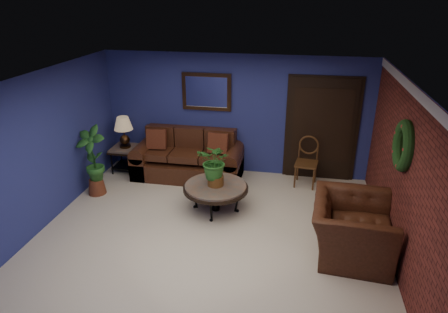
% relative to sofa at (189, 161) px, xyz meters
% --- Properties ---
extents(floor, '(5.50, 5.50, 0.00)m').
position_rel_sofa_xyz_m(floor, '(0.92, -2.08, -0.33)').
color(floor, beige).
rests_on(floor, ground).
extents(wall_back, '(5.50, 0.04, 2.50)m').
position_rel_sofa_xyz_m(wall_back, '(0.92, 0.42, 0.92)').
color(wall_back, navy).
rests_on(wall_back, ground).
extents(wall_left, '(0.04, 5.00, 2.50)m').
position_rel_sofa_xyz_m(wall_left, '(-1.83, -2.08, 0.92)').
color(wall_left, navy).
rests_on(wall_left, ground).
extents(wall_right_brick, '(0.04, 5.00, 2.50)m').
position_rel_sofa_xyz_m(wall_right_brick, '(3.67, -2.08, 0.92)').
color(wall_right_brick, maroon).
rests_on(wall_right_brick, ground).
extents(ceiling, '(5.50, 5.00, 0.02)m').
position_rel_sofa_xyz_m(ceiling, '(0.92, -2.08, 2.17)').
color(ceiling, white).
rests_on(ceiling, wall_back).
extents(crown_molding, '(0.03, 5.00, 0.14)m').
position_rel_sofa_xyz_m(crown_molding, '(3.64, -2.08, 2.10)').
color(crown_molding, white).
rests_on(crown_molding, wall_right_brick).
extents(wall_mirror, '(1.02, 0.06, 0.77)m').
position_rel_sofa_xyz_m(wall_mirror, '(0.32, 0.38, 1.39)').
color(wall_mirror, '#3C2514').
rests_on(wall_mirror, wall_back).
extents(closet_door, '(1.44, 0.06, 2.18)m').
position_rel_sofa_xyz_m(closet_door, '(2.67, 0.39, 0.72)').
color(closet_door, black).
rests_on(closet_door, wall_back).
extents(wreath, '(0.16, 0.72, 0.72)m').
position_rel_sofa_xyz_m(wreath, '(3.61, -2.03, 1.37)').
color(wreath, black).
rests_on(wreath, wall_right_brick).
extents(sofa, '(2.23, 0.96, 1.00)m').
position_rel_sofa_xyz_m(sofa, '(0.00, 0.00, 0.00)').
color(sofa, '#482214').
rests_on(sofa, ground).
extents(coffee_table, '(1.15, 1.15, 0.49)m').
position_rel_sofa_xyz_m(coffee_table, '(0.85, -1.33, 0.11)').
color(coffee_table, '#544D49').
rests_on(coffee_table, ground).
extents(end_table, '(0.60, 0.60, 0.55)m').
position_rel_sofa_xyz_m(end_table, '(-1.38, -0.03, 0.09)').
color(end_table, '#544D49').
rests_on(end_table, ground).
extents(table_lamp, '(0.39, 0.39, 0.65)m').
position_rel_sofa_xyz_m(table_lamp, '(-1.38, -0.03, 0.64)').
color(table_lamp, '#3C2514').
rests_on(table_lamp, end_table).
extents(side_chair, '(0.48, 0.48, 0.99)m').
position_rel_sofa_xyz_m(side_chair, '(2.42, 0.04, 0.23)').
color(side_chair, '#512D17').
rests_on(side_chair, ground).
extents(armchair, '(1.24, 1.39, 0.85)m').
position_rel_sofa_xyz_m(armchair, '(3.07, -2.19, 0.10)').
color(armchair, '#482214').
rests_on(armchair, ground).
extents(coffee_plant, '(0.70, 0.64, 0.78)m').
position_rel_sofa_xyz_m(coffee_plant, '(0.85, -1.33, 0.59)').
color(coffee_plant, brown).
rests_on(coffee_plant, coffee_table).
extents(floor_plant, '(0.34, 0.28, 0.75)m').
position_rel_sofa_xyz_m(floor_plant, '(3.27, -1.27, 0.05)').
color(floor_plant, brown).
rests_on(floor_plant, ground).
extents(tall_plant, '(0.66, 0.52, 1.35)m').
position_rel_sofa_xyz_m(tall_plant, '(-1.53, -1.14, 0.39)').
color(tall_plant, brown).
rests_on(tall_plant, ground).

